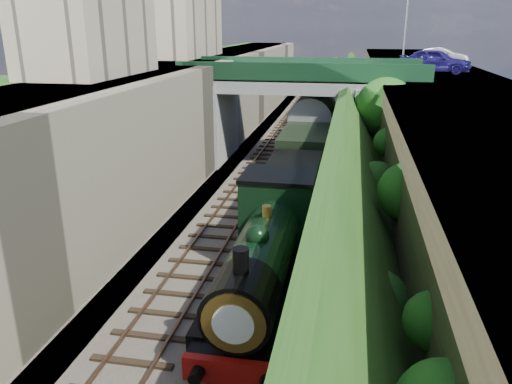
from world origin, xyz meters
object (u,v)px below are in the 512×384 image
car_blue (435,61)px  locomotive (266,256)px  tree (387,110)px  tender (291,196)px  lamppost (407,24)px  road_bridge (309,107)px  car_silver (441,57)px

car_blue → locomotive: car_blue is taller
tree → tender: size_ratio=1.10×
tender → lamppost: bearing=71.6°
tree → lamppost: (1.69, 11.24, 4.92)m
lamppost → locomotive: size_ratio=0.59×
car_blue → tender: (-8.20, -15.14, -5.46)m
road_bridge → tender: size_ratio=2.67×
tree → tender: bearing=-120.5°
car_silver → tender: size_ratio=0.72×
car_silver → tender: car_silver is taller
tender → locomotive: bearing=-90.0°
car_blue → tree: bearing=170.1°
lamppost → car_blue: 5.14m
lamppost → car_silver: bearing=45.7°
tree → car_blue: 8.29m
road_bridge → tree: size_ratio=2.42×
car_silver → locomotive: bearing=-179.5°
tree → locomotive: tree is taller
tree → car_silver: bearing=71.0°
road_bridge → car_blue: bearing=21.9°
road_bridge → lamppost: 11.45m
road_bridge → locomotive: (0.26, -19.10, -2.18)m
lamppost → locomotive: (-6.40, -26.62, -7.67)m
road_bridge → lamppost: bearing=48.5°
lamppost → locomotive: lamppost is taller
lamppost → car_silver: size_ratio=1.40×
car_blue → car_silver: 7.71m
road_bridge → car_silver: size_ratio=3.73×
tree → lamppost: size_ratio=1.10×
car_silver → car_blue: bearing=-173.1°
lamppost → tender: bearing=-108.4°
car_blue → tender: 18.06m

